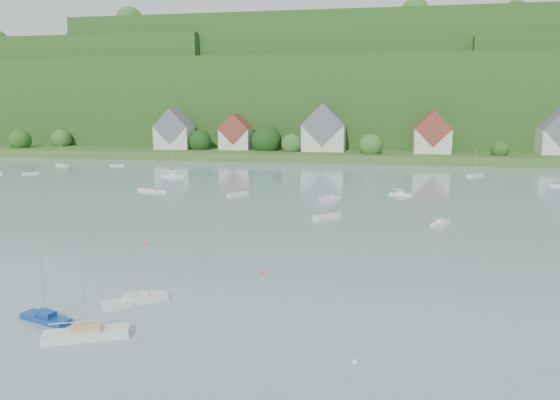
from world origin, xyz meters
TOP-DOWN VIEW (x-y plane):
  - far_shore_strip at (0.00, 200.00)m, footprint 600.00×60.00m
  - forested_ridge at (0.39, 268.57)m, footprint 620.00×181.22m
  - village_building_0 at (-55.00, 187.00)m, footprint 14.00×10.40m
  - village_building_1 at (-30.00, 189.00)m, footprint 12.00×9.36m
  - village_building_2 at (5.00, 188.00)m, footprint 16.00×11.44m
  - village_building_3 at (45.00, 186.00)m, footprint 13.00×10.40m
  - near_sailboat_1 at (-5.09, 26.94)m, footprint 5.89×3.18m
  - near_sailboat_2 at (0.86, 24.16)m, footprint 7.68×4.96m
  - near_sailboat_3 at (1.43, 33.01)m, footprint 6.08×5.98m
  - mooring_buoy_1 at (25.04, 23.84)m, footprint 0.49×0.49m
  - mooring_buoy_2 at (12.50, 45.65)m, footprint 0.44×0.44m
  - mooring_buoy_3 at (-7.78, 55.63)m, footprint 0.44×0.44m
  - far_sailboat_cluster at (6.72, 120.48)m, footprint 202.27×74.97m

SIDE VIEW (x-z plane):
  - mooring_buoy_1 at x=25.04m, z-range -0.24..0.24m
  - mooring_buoy_2 at x=12.50m, z-range -0.22..0.22m
  - mooring_buoy_3 at x=-7.78m, z-range -0.22..0.22m
  - far_sailboat_cluster at x=6.72m, z-range -3.99..4.72m
  - near_sailboat_1 at x=-5.09m, z-range -3.40..4.25m
  - near_sailboat_3 at x=1.43m, z-range -4.04..4.96m
  - near_sailboat_2 at x=0.86m, z-range -4.55..5.55m
  - far_shore_strip at x=0.00m, z-range 0.00..3.00m
  - village_building_1 at x=-30.00m, z-range 1.75..15.75m
  - village_building_3 at x=45.00m, z-range 1.68..17.18m
  - village_building_0 at x=-55.00m, z-range 1.51..17.51m
  - village_building_2 at x=5.00m, z-range 1.27..19.27m
  - forested_ridge at x=0.39m, z-range -12.06..57.83m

